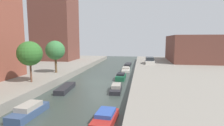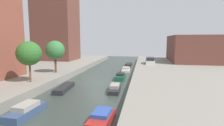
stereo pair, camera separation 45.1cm
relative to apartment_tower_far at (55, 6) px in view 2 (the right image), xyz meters
name	(u,v)px [view 2 (the right image)]	position (x,y,z in m)	size (l,w,h in m)	color
ground_plane	(98,82)	(16.00, -18.66, -14.76)	(84.00, 84.00, 0.00)	#333D38
quay_left	(8,75)	(1.00, -18.66, -14.26)	(20.00, 64.00, 1.00)	gray
quay_right	(208,83)	(31.00, -18.66, -14.26)	(20.00, 64.00, 1.00)	gray
apartment_tower_far	(55,6)	(0.00, 0.00, 0.00)	(10.00, 8.07, 27.52)	brown
low_block_right	(192,49)	(34.00, 2.08, -10.64)	(10.00, 14.06, 6.25)	brown
street_tree_1	(29,53)	(8.74, -23.99, -10.24)	(2.98, 2.98, 5.01)	brown
street_tree_2	(55,50)	(8.74, -17.53, -10.22)	(3.00, 3.00, 5.06)	brown
parked_car	(150,61)	(23.96, -4.03, -13.15)	(2.01, 4.67, 1.48)	beige
moored_boat_left_1	(26,110)	(13.13, -30.95, -14.34)	(1.59, 3.80, 1.00)	#33476B
moored_boat_left_2	(64,88)	(12.98, -23.58, -14.47)	(1.60, 4.52, 0.57)	#232328
moored_boat_right_1	(102,118)	(19.51, -31.09, -14.40)	(1.66, 3.38, 0.84)	maroon
moored_boat_right_2	(115,89)	(19.18, -22.97, -14.41)	(1.39, 3.53, 0.85)	#232328
moored_boat_right_3	(120,77)	(19.02, -16.39, -14.33)	(1.38, 3.27, 0.99)	#195638
moored_boat_right_4	(126,69)	(19.14, -8.55, -14.43)	(1.74, 4.38, 0.78)	beige
moored_boat_right_5	(128,64)	(19.00, -0.82, -14.50)	(1.49, 4.25, 0.52)	#232328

